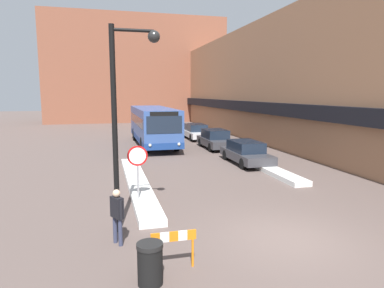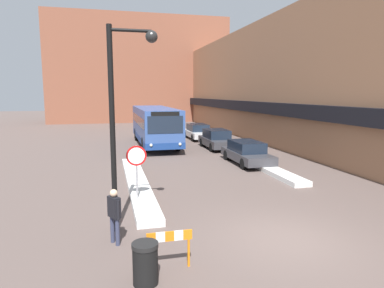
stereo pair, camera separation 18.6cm
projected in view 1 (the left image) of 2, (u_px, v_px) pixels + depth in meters
ground_plane at (287, 240)px, 9.85m from camera, size 160.00×160.00×0.00m
building_row_right at (255, 85)px, 34.56m from camera, size 5.50×60.00×10.16m
building_backdrop_far at (136, 70)px, 51.66m from camera, size 26.00×8.00×15.23m
snow_bank_left at (137, 183)px, 15.69m from camera, size 0.90×10.50×0.26m
snow_bank_right at (269, 169)px, 18.51m from camera, size 0.90×6.64×0.25m
city_bus at (153, 125)px, 27.57m from camera, size 2.73×10.75×3.04m
parked_car_front at (246, 152)px, 20.48m from camera, size 1.80×4.50×1.35m
parked_car_middle at (215, 139)px, 26.06m from camera, size 1.84×4.30×1.45m
parked_car_back at (196, 131)px, 31.48m from camera, size 1.85×4.55×1.38m
stop_sign at (138, 162)px, 12.72m from camera, size 0.76×0.08×2.27m
street_lamp at (124, 106)px, 10.01m from camera, size 1.46×0.36×6.12m
pedestrian at (117, 212)px, 9.44m from camera, size 0.37×0.46×1.58m
trash_bin at (150, 263)px, 7.52m from camera, size 0.59×0.59×0.95m
construction_barricade at (174, 242)px, 8.14m from camera, size 1.10×0.06×0.94m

